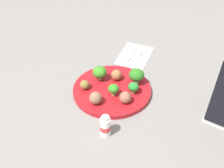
{
  "coord_description": "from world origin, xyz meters",
  "views": [
    {
      "loc": [
        0.76,
        0.24,
        0.69
      ],
      "look_at": [
        0.0,
        0.0,
        0.04
      ],
      "focal_mm": 46.7,
      "sensor_mm": 36.0,
      "label": 1
    }
  ],
  "objects_px": {
    "meatball_front_left": "(125,97)",
    "napkin": "(135,55)",
    "meatball_back_left": "(96,98)",
    "broccoli_floret_center": "(137,75)",
    "broccoli_floret_back_right": "(133,88)",
    "knife": "(130,54)",
    "yogurt_bottle": "(105,126)",
    "plate": "(112,90)",
    "broccoli_floret_mid_right": "(114,89)",
    "broccoli_floret_near_rim": "(100,72)",
    "meatball_far_rim": "(115,75)",
    "meatball_mid_right": "(85,85)",
    "fork": "(138,56)"
  },
  "relations": [
    {
      "from": "meatball_front_left",
      "to": "napkin",
      "type": "bearing_deg",
      "value": -172.11
    },
    {
      "from": "meatball_back_left",
      "to": "meatball_front_left",
      "type": "xyz_separation_m",
      "value": [
        -0.03,
        0.09,
        -0.0
      ]
    },
    {
      "from": "broccoli_floret_center",
      "to": "broccoli_floret_back_right",
      "type": "bearing_deg",
      "value": 3.16
    },
    {
      "from": "broccoli_floret_center",
      "to": "meatball_back_left",
      "type": "distance_m",
      "value": 0.18
    },
    {
      "from": "napkin",
      "to": "knife",
      "type": "distance_m",
      "value": 0.02
    },
    {
      "from": "broccoli_floret_center",
      "to": "meatball_front_left",
      "type": "bearing_deg",
      "value": -5.49
    },
    {
      "from": "meatball_back_left",
      "to": "yogurt_bottle",
      "type": "height_order",
      "value": "yogurt_bottle"
    },
    {
      "from": "plate",
      "to": "broccoli_floret_mid_right",
      "type": "distance_m",
      "value": 0.05
    },
    {
      "from": "broccoli_floret_near_rim",
      "to": "plate",
      "type": "bearing_deg",
      "value": 58.65
    },
    {
      "from": "broccoli_floret_center",
      "to": "broccoli_floret_back_right",
      "type": "relative_size",
      "value": 1.4
    },
    {
      "from": "plate",
      "to": "meatball_far_rim",
      "type": "relative_size",
      "value": 6.97
    },
    {
      "from": "broccoli_floret_mid_right",
      "to": "meatball_mid_right",
      "type": "bearing_deg",
      "value": -91.52
    },
    {
      "from": "meatball_mid_right",
      "to": "napkin",
      "type": "xyz_separation_m",
      "value": [
        -0.28,
        0.11,
        -0.03
      ]
    },
    {
      "from": "meatball_far_rim",
      "to": "plate",
      "type": "bearing_deg",
      "value": 4.74
    },
    {
      "from": "meatball_far_rim",
      "to": "napkin",
      "type": "height_order",
      "value": "meatball_far_rim"
    },
    {
      "from": "broccoli_floret_center",
      "to": "meatball_front_left",
      "type": "height_order",
      "value": "broccoli_floret_center"
    },
    {
      "from": "meatball_front_left",
      "to": "fork",
      "type": "height_order",
      "value": "meatball_front_left"
    },
    {
      "from": "plate",
      "to": "meatball_front_left",
      "type": "relative_size",
      "value": 6.82
    },
    {
      "from": "meatball_mid_right",
      "to": "yogurt_bottle",
      "type": "height_order",
      "value": "yogurt_bottle"
    },
    {
      "from": "broccoli_floret_near_rim",
      "to": "meatball_back_left",
      "type": "height_order",
      "value": "broccoli_floret_near_rim"
    },
    {
      "from": "broccoli_floret_back_right",
      "to": "fork",
      "type": "relative_size",
      "value": 0.35
    },
    {
      "from": "broccoli_floret_near_rim",
      "to": "broccoli_floret_back_right",
      "type": "bearing_deg",
      "value": 73.54
    },
    {
      "from": "broccoli_floret_back_right",
      "to": "meatball_mid_right",
      "type": "bearing_deg",
      "value": -81.65
    },
    {
      "from": "broccoli_floret_center",
      "to": "meatball_back_left",
      "type": "relative_size",
      "value": 1.35
    },
    {
      "from": "meatball_front_left",
      "to": "broccoli_floret_back_right",
      "type": "bearing_deg",
      "value": 164.35
    },
    {
      "from": "meatball_far_rim",
      "to": "fork",
      "type": "distance_m",
      "value": 0.19
    },
    {
      "from": "plate",
      "to": "meatball_mid_right",
      "type": "distance_m",
      "value": 0.1
    },
    {
      "from": "broccoli_floret_center",
      "to": "yogurt_bottle",
      "type": "relative_size",
      "value": 0.8
    },
    {
      "from": "napkin",
      "to": "yogurt_bottle",
      "type": "xyz_separation_m",
      "value": [
        0.45,
        0.02,
        0.03
      ]
    },
    {
      "from": "broccoli_floret_mid_right",
      "to": "broccoli_floret_back_right",
      "type": "distance_m",
      "value": 0.07
    },
    {
      "from": "broccoli_floret_center",
      "to": "meatball_back_left",
      "type": "height_order",
      "value": "broccoli_floret_center"
    },
    {
      "from": "plate",
      "to": "fork",
      "type": "height_order",
      "value": "plate"
    },
    {
      "from": "meatball_far_rim",
      "to": "yogurt_bottle",
      "type": "height_order",
      "value": "yogurt_bottle"
    },
    {
      "from": "broccoli_floret_back_right",
      "to": "yogurt_bottle",
      "type": "distance_m",
      "value": 0.19
    },
    {
      "from": "meatball_mid_right",
      "to": "knife",
      "type": "xyz_separation_m",
      "value": [
        -0.28,
        0.09,
        -0.03
      ]
    },
    {
      "from": "broccoli_floret_center",
      "to": "knife",
      "type": "distance_m",
      "value": 0.21
    },
    {
      "from": "meatball_front_left",
      "to": "knife",
      "type": "distance_m",
      "value": 0.31
    },
    {
      "from": "meatball_mid_right",
      "to": "broccoli_floret_near_rim",
      "type": "bearing_deg",
      "value": 152.79
    },
    {
      "from": "meatball_back_left",
      "to": "yogurt_bottle",
      "type": "distance_m",
      "value": 0.13
    },
    {
      "from": "broccoli_floret_back_right",
      "to": "meatball_front_left",
      "type": "bearing_deg",
      "value": -15.65
    },
    {
      "from": "broccoli_floret_center",
      "to": "meatball_back_left",
      "type": "xyz_separation_m",
      "value": [
        0.14,
        -0.1,
        -0.01
      ]
    },
    {
      "from": "broccoli_floret_mid_right",
      "to": "knife",
      "type": "height_order",
      "value": "broccoli_floret_mid_right"
    },
    {
      "from": "broccoli_floret_back_right",
      "to": "knife",
      "type": "bearing_deg",
      "value": -163.25
    },
    {
      "from": "broccoli_floret_back_right",
      "to": "yogurt_bottle",
      "type": "relative_size",
      "value": 0.57
    },
    {
      "from": "knife",
      "to": "meatball_back_left",
      "type": "bearing_deg",
      "value": -5.47
    },
    {
      "from": "meatball_back_left",
      "to": "napkin",
      "type": "xyz_separation_m",
      "value": [
        -0.34,
        0.05,
        -0.04
      ]
    },
    {
      "from": "meatball_far_rim",
      "to": "meatball_mid_right",
      "type": "height_order",
      "value": "meatball_far_rim"
    },
    {
      "from": "plate",
      "to": "broccoli_floret_center",
      "type": "relative_size",
      "value": 4.77
    },
    {
      "from": "broccoli_floret_back_right",
      "to": "broccoli_floret_near_rim",
      "type": "bearing_deg",
      "value": -106.46
    },
    {
      "from": "broccoli_floret_mid_right",
      "to": "broccoli_floret_near_rim",
      "type": "distance_m",
      "value": 0.1
    }
  ]
}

